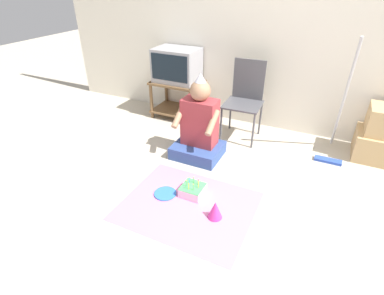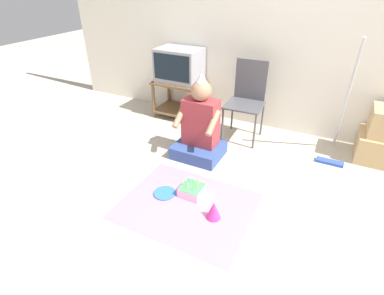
{
  "view_description": "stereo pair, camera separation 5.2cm",
  "coord_description": "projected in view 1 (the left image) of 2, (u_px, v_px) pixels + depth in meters",
  "views": [
    {
      "loc": [
        0.57,
        -1.71,
        1.81
      ],
      "look_at": [
        -0.5,
        0.5,
        0.35
      ],
      "focal_mm": 28.0,
      "sensor_mm": 36.0,
      "label": 1
    },
    {
      "loc": [
        0.62,
        -1.69,
        1.81
      ],
      "look_at": [
        -0.5,
        0.5,
        0.35
      ],
      "focal_mm": 28.0,
      "sensor_mm": 36.0,
      "label": 2
    }
  ],
  "objects": [
    {
      "name": "wall_back",
      "position": [
        290.0,
        25.0,
        3.37
      ],
      "size": [
        6.4,
        0.06,
        2.55
      ],
      "color": "silver",
      "rests_on": "ground_plane"
    },
    {
      "name": "tv_stand",
      "position": [
        177.0,
        96.0,
        4.16
      ],
      "size": [
        0.67,
        0.47,
        0.51
      ],
      "color": "brown",
      "rests_on": "ground_plane"
    },
    {
      "name": "paper_plate",
      "position": [
        165.0,
        193.0,
        2.79
      ],
      "size": [
        0.21,
        0.21,
        0.01
      ],
      "color": "blue",
      "rests_on": "party_cloth"
    },
    {
      "name": "party_cloth",
      "position": [
        188.0,
        206.0,
        2.66
      ],
      "size": [
        1.14,
        0.93,
        0.01
      ],
      "color": "pink",
      "rests_on": "ground_plane"
    },
    {
      "name": "tv",
      "position": [
        177.0,
        65.0,
        3.95
      ],
      "size": [
        0.57,
        0.43,
        0.43
      ],
      "color": "#99999E",
      "rests_on": "tv_stand"
    },
    {
      "name": "person_seated",
      "position": [
        199.0,
        129.0,
        3.24
      ],
      "size": [
        0.52,
        0.44,
        0.93
      ],
      "color": "#334C8C",
      "rests_on": "ground_plane"
    },
    {
      "name": "party_hat_blue",
      "position": [
        215.0,
        210.0,
        2.5
      ],
      "size": [
        0.12,
        0.12,
        0.16
      ],
      "color": "#CC338C",
      "rests_on": "party_cloth"
    },
    {
      "name": "folding_chair",
      "position": [
        245.0,
        95.0,
        3.56
      ],
      "size": [
        0.44,
        0.43,
        0.93
      ],
      "color": "#4C4C51",
      "rests_on": "ground_plane"
    },
    {
      "name": "dust_mop",
      "position": [
        337.0,
        125.0,
        3.17
      ],
      "size": [
        0.28,
        0.45,
        1.31
      ],
      "color": "#2D4CB2",
      "rests_on": "ground_plane"
    },
    {
      "name": "ground_plane",
      "position": [
        220.0,
        226.0,
        2.46
      ],
      "size": [
        16.0,
        16.0,
        0.0
      ],
      "primitive_type": "plane",
      "color": "#BCB29E"
    },
    {
      "name": "birthday_cake",
      "position": [
        193.0,
        190.0,
        2.77
      ],
      "size": [
        0.2,
        0.2,
        0.16
      ],
      "color": "silver",
      "rests_on": "party_cloth"
    }
  ]
}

